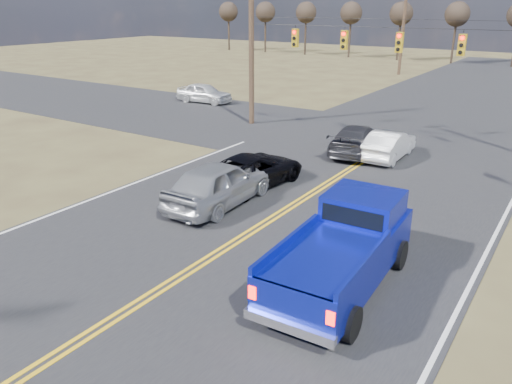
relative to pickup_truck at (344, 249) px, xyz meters
The scene contains 12 objects.
ground 5.26m from the pickup_truck, 139.01° to the right, with size 160.00×160.00×0.00m, color brown.
road_main 7.75m from the pickup_truck, 120.42° to the left, with size 14.00×120.00×0.02m, color #28282B.
road_cross 15.17m from the pickup_truck, 104.89° to the left, with size 120.00×12.00×0.02m, color #28282B.
signal_gantry 15.33m from the pickup_truck, 103.23° to the left, with size 19.60×4.83×10.00m.
utility_poles 14.76m from the pickup_truck, 105.93° to the left, with size 19.60×58.32×10.00m.
treeline 24.35m from the pickup_truck, 99.36° to the left, with size 87.00×117.80×7.40m.
pickup_truck is the anchor object (origin of this frame).
silver_suv 6.86m from the pickup_truck, 156.43° to the left, with size 2.03×5.05×1.72m, color #999BA0.
black_suv 8.31m from the pickup_truck, 140.76° to the left, with size 2.25×4.88×1.36m, color black.
white_car_queue 12.51m from the pickup_truck, 104.29° to the left, with size 1.47×4.20×1.38m, color white.
dgrey_car_queue 13.02m from the pickup_truck, 111.32° to the left, with size 1.99×4.91×1.42m, color #333338.
cross_car_west 27.19m from the pickup_truck, 137.09° to the left, with size 4.34×1.75×1.48m, color silver.
Camera 1 is at (8.48, -7.67, 7.14)m, focal length 35.00 mm.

